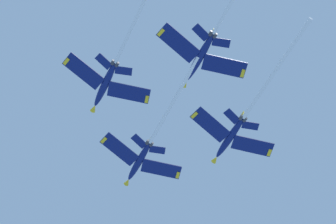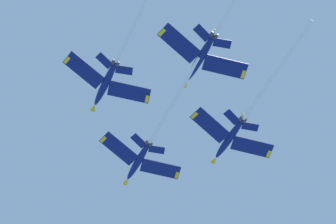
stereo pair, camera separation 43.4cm
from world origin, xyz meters
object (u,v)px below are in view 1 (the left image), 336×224
at_px(jet_left_wing, 113,68).
at_px(jet_slot, 210,40).
at_px(jet_lead, 148,146).
at_px(jet_right_wing, 243,119).

xyz_separation_m(jet_left_wing, jet_slot, (13.35, -16.25, -3.52)).
distance_m(jet_lead, jet_slot, 29.26).
bearing_deg(jet_slot, jet_right_wing, 33.78).
distance_m(jet_lead, jet_right_wing, 22.21).
height_order(jet_lead, jet_right_wing, jet_lead).
distance_m(jet_left_wing, jet_slot, 21.32).
bearing_deg(jet_right_wing, jet_slot, -146.22).
bearing_deg(jet_right_wing, jet_lead, 127.65).
bearing_deg(jet_slot, jet_left_wing, 129.41).
bearing_deg(jet_left_wing, jet_right_wing, -10.67).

